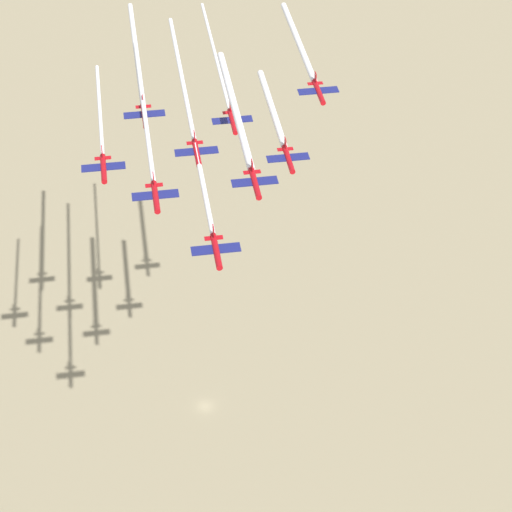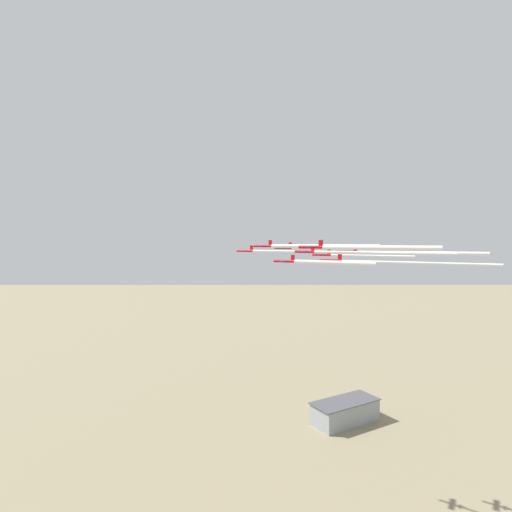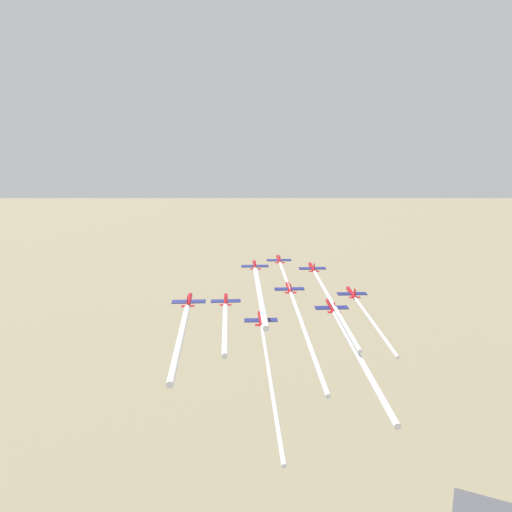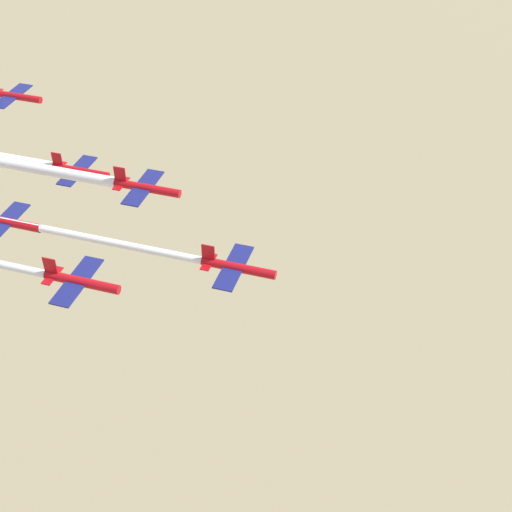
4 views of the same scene
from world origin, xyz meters
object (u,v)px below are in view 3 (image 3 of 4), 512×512
object	(u,v)px
jet_3	(226,301)
jet_2	(312,268)
jet_0	(279,260)
jet_1	(255,266)
jet_8	(331,307)
jet_4	(289,288)
jet_7	(261,320)
jet_6	(189,301)
jet_5	(352,293)

from	to	relation	value
jet_3	jet_2	bearing A→B (deg)	29.54
jet_0	jet_1	bearing A→B (deg)	-120.47
jet_2	jet_8	size ratio (longest dim) A/B	1.00
jet_0	jet_4	bearing A→B (deg)	-90.00
jet_0	jet_7	bearing A→B (deg)	-101.09
jet_2	jet_7	distance (m)	33.20
jet_6	jet_7	xyz separation A→B (m)	(-14.87, -7.59, -4.94)
jet_7	jet_4	bearing A→B (deg)	59.53
jet_3	jet_8	world-z (taller)	jet_8
jet_4	jet_1	bearing A→B (deg)	120.47
jet_0	jet_2	size ratio (longest dim) A/B	1.00
jet_5	jet_1	bearing A→B (deg)	150.46
jet_0	jet_1	distance (m)	16.62
jet_4	jet_2	bearing A→B (deg)	59.53
jet_0	jet_6	bearing A→B (deg)	-120.47
jet_2	jet_5	size ratio (longest dim) A/B	1.00
jet_5	jet_0	bearing A→B (deg)	120.47
jet_1	jet_4	distance (m)	16.63
jet_2	jet_7	xyz separation A→B (m)	(1.96, 32.88, -4.16)
jet_1	jet_4	bearing A→B (deg)	-59.53
jet_0	jet_6	size ratio (longest dim) A/B	1.00
jet_3	jet_6	bearing A→B (deg)	-120.47
jet_4	jet_8	distance (m)	16.47
jet_4	jet_5	bearing A→B (deg)	0.00
jet_0	jet_7	distance (m)	43.49
jet_5	jet_8	size ratio (longest dim) A/B	1.00
jet_0	jet_5	bearing A→B (deg)	-59.53
jet_5	jet_6	bearing A→B (deg)	-161.22
jet_4	jet_7	bearing A→B (deg)	-120.47
jet_6	jet_8	world-z (taller)	jet_6
jet_2	jet_4	xyz separation A→B (m)	(0.98, 16.44, -1.36)
jet_3	jet_7	xyz separation A→B (m)	(-13.89, 8.84, 0.23)
jet_8	jet_0	bearing A→B (deg)	101.09
jet_3	jet_0	bearing A→B (deg)	59.53
jet_2	jet_4	world-z (taller)	jet_2
jet_5	jet_7	size ratio (longest dim) A/B	1.00
jet_0	jet_8	bearing A→B (deg)	-78.91
jet_5	jet_8	xyz separation A→B (m)	(0.98, 16.44, 1.62)
jet_2	jet_3	xyz separation A→B (m)	(15.85, 24.03, -4.39)
jet_0	jet_8	distance (m)	43.40
jet_4	jet_0	bearing A→B (deg)	90.00
jet_7	jet_0	bearing A→B (deg)	78.91
jet_0	jet_3	xyz separation A→B (m)	(1.96, 32.88, -3.10)
jet_4	jet_6	xyz separation A→B (m)	(15.85, 24.03, 2.13)
jet_1	jet_8	world-z (taller)	jet_1
jet_2	jet_8	xyz separation A→B (m)	(-12.91, 25.28, -1.36)
jet_1	jet_7	bearing A→B (deg)	-90.00
jet_4	jet_8	xyz separation A→B (m)	(-13.89, 8.84, -0.00)
jet_3	jet_4	bearing A→B (deg)	0.00
jet_1	jet_4	world-z (taller)	jet_1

